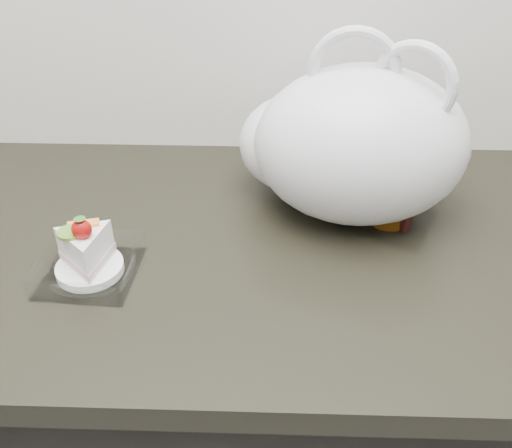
# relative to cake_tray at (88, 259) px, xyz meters

# --- Properties ---
(counter) EXTENTS (2.04, 0.64, 0.90)m
(counter) POSITION_rel_cake_tray_xyz_m (0.19, 0.09, -0.48)
(counter) COLOR black
(counter) RESTS_ON ground
(cake_tray) EXTENTS (0.14, 0.14, 0.10)m
(cake_tray) POSITION_rel_cake_tray_xyz_m (0.00, 0.00, 0.00)
(cake_tray) COLOR white
(cake_tray) RESTS_ON counter
(mooncake_wrap) EXTENTS (0.18, 0.18, 0.03)m
(mooncake_wrap) POSITION_rel_cake_tray_xyz_m (0.45, 0.15, -0.01)
(mooncake_wrap) COLOR white
(mooncake_wrap) RESTS_ON counter
(plastic_bag) EXTENTS (0.41, 0.35, 0.30)m
(plastic_bag) POSITION_rel_cake_tray_xyz_m (0.38, 0.18, 0.09)
(plastic_bag) COLOR silver
(plastic_bag) RESTS_ON counter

